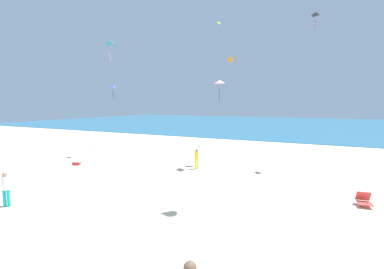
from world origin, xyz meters
TOP-DOWN VIEW (x-y plane):
  - ground_plane at (0.00, 10.00)m, footprint 120.00×120.00m
  - ocean_water at (0.00, 55.23)m, footprint 120.00×60.00m
  - beach_chair_far_left at (8.83, 7.01)m, footprint 0.63×0.77m
  - cooler_box at (-8.66, 7.14)m, footprint 0.60×0.46m
  - person_1 at (-4.90, 0.30)m, footprint 0.41×0.41m
  - person_2 at (-0.37, 9.80)m, footprint 0.34×0.34m
  - kite_black at (6.37, 13.17)m, footprint 0.57×0.67m
  - kite_orange at (-1.48, 20.62)m, footprint 1.02×0.81m
  - kite_teal at (-8.86, 11.06)m, footprint 0.84×0.72m
  - kite_lime at (-5.30, 27.44)m, footprint 0.69×0.79m
  - kite_blue at (-12.12, 14.98)m, footprint 0.65×0.67m
  - kite_pink at (0.47, 11.76)m, footprint 0.69×0.52m

SIDE VIEW (x-z plane):
  - ground_plane at x=0.00m, z-range 0.00..0.00m
  - ocean_water at x=0.00m, z-range 0.00..0.05m
  - cooler_box at x=-8.66m, z-range 0.00..0.27m
  - beach_chair_far_left at x=8.83m, z-range -0.04..0.57m
  - person_2 at x=-0.37m, z-range 0.11..1.48m
  - person_1 at x=-4.90m, z-range 0.12..1.64m
  - kite_pink at x=0.47m, z-range 5.15..6.67m
  - kite_blue at x=-12.12m, z-range 5.50..6.78m
  - kite_orange at x=-1.48m, z-range 8.05..10.01m
  - kite_teal at x=-8.86m, z-range 8.44..10.22m
  - kite_black at x=6.37m, z-range 9.56..10.57m
  - kite_lime at x=-5.30m, z-range 14.13..15.44m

